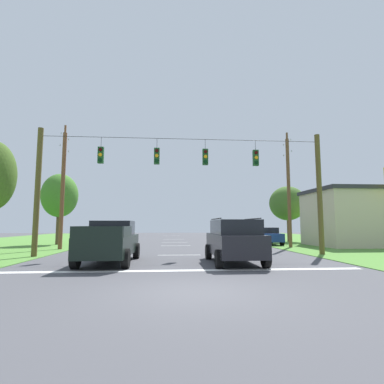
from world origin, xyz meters
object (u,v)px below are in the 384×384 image
Objects in this scene: suv_black at (234,240)px; distant_car_crossing_white at (233,233)px; pickup_truck at (111,242)px; utility_pole_near_left at (63,186)px; overhead_signal_span at (183,185)px; tree_roadside_far_right at (288,203)px; tree_roadside_left at (60,196)px; distant_car_oncoming at (114,234)px; distant_car_far_parked at (266,236)px; roadside_store at (366,217)px; utility_pole_mid_right at (289,188)px.

distant_car_crossing_white is (4.58, 21.39, -0.27)m from suv_black.
pickup_truck is 1.13× the size of suv_black.
distant_car_crossing_white is 0.49× the size of utility_pole_near_left.
overhead_signal_span is 17.67m from tree_roadside_far_right.
distant_car_crossing_white is 19.22m from tree_roadside_left.
distant_car_oncoming is 0.70× the size of tree_roadside_left.
distant_car_far_parked is (14.41, -5.96, 0.00)m from distant_car_oncoming.
roadside_store is (19.18, 9.52, 1.42)m from pickup_truck.
utility_pole_near_left reaches higher than roadside_store.
overhead_signal_span is 17.09m from roadside_store.
overhead_signal_span is 2.64× the size of tree_roadside_left.
distant_car_oncoming is at bearing 49.36° from tree_roadside_left.
pickup_truck is 0.94× the size of tree_roadside_far_right.
utility_pole_mid_right is 8.26m from tree_roadside_far_right.
pickup_truck is 1.23× the size of distant_car_oncoming.
tree_roadside_far_right is at bearing 7.38° from tree_roadside_left.
pickup_truck is 10.12m from utility_pole_near_left.
overhead_signal_span is 12.55m from distant_car_far_parked.
distant_car_oncoming is 0.48× the size of utility_pole_near_left.
distant_car_far_parked is at bearing -3.81° from tree_roadside_left.
distant_car_oncoming is 0.48× the size of utility_pole_mid_right.
distant_car_far_parked is 0.68× the size of tree_roadside_left.
pickup_truck is 0.59× the size of utility_pole_near_left.
tree_roadside_left reaches higher than tree_roadside_far_right.
tree_roadside_far_right reaches higher than distant_car_crossing_white.
distant_car_crossing_white is 0.70× the size of tree_roadside_left.
tree_roadside_far_right is (15.16, 16.16, 3.02)m from pickup_truck.
utility_pole_near_left is at bearing -158.01° from tree_roadside_far_right.
utility_pole_near_left reaches higher than distant_car_crossing_white.
distant_car_far_parked is 0.48× the size of roadside_store.
tree_roadside_left reaches higher than roadside_store.
tree_roadside_left is at bearing 117.94° from pickup_truck.
distant_car_crossing_white is 1.03× the size of distant_car_far_parked.
distant_car_far_parked is at bearing 161.90° from roadside_store.
utility_pole_mid_right is at bearing -32.16° from distant_car_oncoming.
utility_pole_near_left is 5.65m from tree_roadside_left.
pickup_truck is 18.26m from distant_car_oncoming.
roadside_store is at bearing 23.04° from overhead_signal_span.
tree_roadside_far_right is (2.99, 7.67, -0.63)m from utility_pole_mid_right.
overhead_signal_span is 14.85m from tree_roadside_left.
pickup_truck is (-3.52, -2.86, -3.09)m from overhead_signal_span.
utility_pole_near_left reaches higher than suv_black.
distant_car_far_parked is at bearing 46.54° from pickup_truck.
distant_car_crossing_white and distant_car_oncoming have the same top height.
distant_car_oncoming is at bearing 78.49° from utility_pole_near_left.
overhead_signal_span is 3.78× the size of distant_car_oncoming.
distant_car_far_parked is 0.75× the size of tree_roadside_far_right.
distant_car_oncoming is at bearing -168.30° from distant_car_crossing_white.
distant_car_crossing_white is at bearing 63.62° from pickup_truck.
suv_black is 13.91m from distant_car_far_parked.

